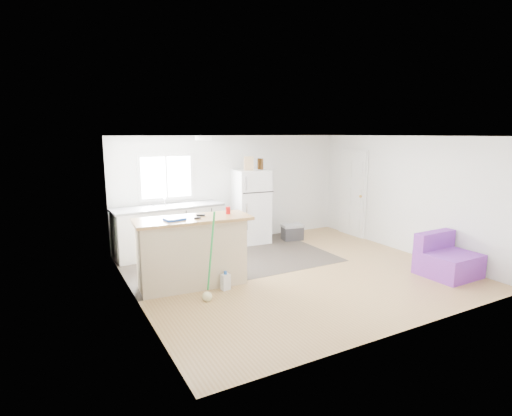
{
  "coord_description": "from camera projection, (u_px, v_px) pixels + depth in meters",
  "views": [
    {
      "loc": [
        -3.84,
        -5.7,
        2.45
      ],
      "look_at": [
        -0.39,
        0.7,
        1.08
      ],
      "focal_mm": 28.0,
      "sensor_mm": 36.0,
      "label": 1
    }
  ],
  "objects": [
    {
      "name": "mop",
      "position": [
        208.0,
        285.0,
        5.93
      ],
      "size": [
        0.22,
        0.38,
        1.36
      ],
      "rotation": [
        0.0,
        0.0,
        0.01
      ],
      "color": "green",
      "rests_on": "floor"
    },
    {
      "name": "bottle_left",
      "position": [
        262.0,
        164.0,
        8.85
      ],
      "size": [
        0.08,
        0.08,
        0.25
      ],
      "primitive_type": "cylinder",
      "rotation": [
        0.0,
        0.0,
        -0.16
      ],
      "color": "#3A220A",
      "rests_on": "refrigerator"
    },
    {
      "name": "refrigerator",
      "position": [
        251.0,
        206.0,
        9.0
      ],
      "size": [
        0.78,
        0.74,
        1.65
      ],
      "rotation": [
        0.0,
        0.0,
        -0.08
      ],
      "color": "white",
      "rests_on": "floor"
    },
    {
      "name": "tool_a",
      "position": [
        201.0,
        215.0,
        6.45
      ],
      "size": [
        0.15,
        0.1,
        0.03
      ],
      "primitive_type": "cube",
      "rotation": [
        0.0,
        0.0,
        -0.4
      ],
      "color": "black",
      "rests_on": "peninsula"
    },
    {
      "name": "peninsula",
      "position": [
        192.0,
        252.0,
        6.42
      ],
      "size": [
        1.89,
        0.85,
        1.13
      ],
      "rotation": [
        0.0,
        0.0,
        -0.08
      ],
      "color": "#CAB692",
      "rests_on": "floor"
    },
    {
      "name": "cleaner_jug",
      "position": [
        226.0,
        282.0,
        6.32
      ],
      "size": [
        0.15,
        0.12,
        0.31
      ],
      "rotation": [
        0.0,
        0.0,
        0.18
      ],
      "color": "silver",
      "rests_on": "floor"
    },
    {
      "name": "red_cup",
      "position": [
        228.0,
        210.0,
        6.62
      ],
      "size": [
        0.1,
        0.1,
        0.12
      ],
      "primitive_type": "cylinder",
      "rotation": [
        0.0,
        0.0,
        0.38
      ],
      "color": "red",
      "rests_on": "peninsula"
    },
    {
      "name": "window",
      "position": [
        166.0,
        177.0,
        8.31
      ],
      "size": [
        1.18,
        0.06,
        0.98
      ],
      "color": "white",
      "rests_on": "back_wall"
    },
    {
      "name": "blue_tray",
      "position": [
        175.0,
        219.0,
        6.15
      ],
      "size": [
        0.33,
        0.26,
        0.04
      ],
      "primitive_type": "cube",
      "rotation": [
        0.0,
        0.0,
        0.16
      ],
      "color": "#143FBC",
      "rests_on": "peninsula"
    },
    {
      "name": "bottle_right",
      "position": [
        259.0,
        164.0,
        8.93
      ],
      "size": [
        0.09,
        0.09,
        0.25
      ],
      "primitive_type": "cylinder",
      "rotation": [
        0.0,
        0.0,
        0.25
      ],
      "color": "#3A220A",
      "rests_on": "refrigerator"
    },
    {
      "name": "tool_b",
      "position": [
        197.0,
        218.0,
        6.25
      ],
      "size": [
        0.11,
        0.06,
        0.03
      ],
      "primitive_type": "cube",
      "rotation": [
        0.0,
        0.0,
        0.18
      ],
      "color": "black",
      "rests_on": "peninsula"
    },
    {
      "name": "interior_door",
      "position": [
        353.0,
        194.0,
        9.6
      ],
      "size": [
        0.11,
        0.92,
        2.1
      ],
      "color": "white",
      "rests_on": "right_wall"
    },
    {
      "name": "cardboard_box",
      "position": [
        249.0,
        163.0,
        8.71
      ],
      "size": [
        0.22,
        0.16,
        0.3
      ],
      "primitive_type": "cube",
      "rotation": [
        0.0,
        0.0,
        -0.32
      ],
      "color": "tan",
      "rests_on": "refrigerator"
    },
    {
      "name": "room",
      "position": [
        295.0,
        206.0,
        6.95
      ],
      "size": [
        5.51,
        5.01,
        2.41
      ],
      "color": "#9C7341",
      "rests_on": "ground"
    },
    {
      "name": "kitchen_cabinets",
      "position": [
        169.0,
        229.0,
        8.18
      ],
      "size": [
        2.28,
        0.85,
        1.29
      ],
      "rotation": [
        0.0,
        0.0,
        0.07
      ],
      "color": "white",
      "rests_on": "floor"
    },
    {
      "name": "purple_seat",
      "position": [
        446.0,
        260.0,
        6.97
      ],
      "size": [
        0.9,
        0.84,
        0.72
      ],
      "rotation": [
        0.0,
        0.0,
        0.02
      ],
      "color": "purple",
      "rests_on": "floor"
    },
    {
      "name": "vinyl_zone",
      "position": [
        228.0,
        259.0,
        7.91
      ],
      "size": [
        4.05,
        2.5,
        0.0
      ],
      "primitive_type": "cube",
      "color": "#38302A",
      "rests_on": "floor"
    },
    {
      "name": "ceiling_fixture",
      "position": [
        203.0,
        138.0,
        7.22
      ],
      "size": [
        0.3,
        0.3,
        0.07
      ],
      "primitive_type": "cylinder",
      "color": "white",
      "rests_on": "ceiling"
    },
    {
      "name": "cooler",
      "position": [
        292.0,
        232.0,
        9.29
      ],
      "size": [
        0.53,
        0.4,
        0.37
      ],
      "rotation": [
        0.0,
        0.0,
        -0.17
      ],
      "color": "#2F2E31",
      "rests_on": "floor"
    }
  ]
}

